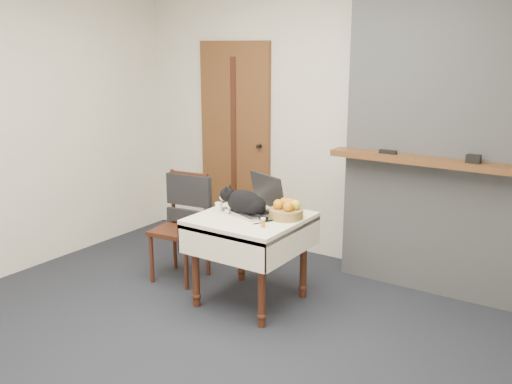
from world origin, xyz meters
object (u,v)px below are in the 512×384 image
laptop (257,203)px  door (235,143)px  cream_jar (219,207)px  chair (185,211)px  cat (245,203)px  pill_bottle (263,222)px  fruit_basket (286,211)px  side_table (251,230)px

laptop → door: bearing=153.4°
cream_jar → chair: (-0.49, 0.16, -0.15)m
door → cream_jar: bearing=-59.5°
cat → laptop: bearing=67.7°
door → pill_bottle: (1.24, -1.38, -0.26)m
laptop → cat: laptop is taller
pill_bottle → laptop: bearing=129.7°
fruit_basket → laptop: bearing=176.9°
side_table → fruit_basket: size_ratio=3.06×
side_table → cat: bearing=171.7°
laptop → pill_bottle: laptop is taller
door → fruit_basket: 1.69m
laptop → fruit_basket: 0.27m
side_table → cream_jar: cream_jar is taller
pill_bottle → fruit_basket: fruit_basket is taller
cat → cream_jar: 0.24m
laptop → cat: 0.12m
cat → fruit_basket: 0.32m
cream_jar → fruit_basket: fruit_basket is taller
cat → pill_bottle: bearing=-39.8°
side_table → pill_bottle: 0.32m
door → cream_jar: (0.73, -1.23, -0.27)m
side_table → cream_jar: (-0.29, -0.02, 0.15)m
pill_bottle → fruit_basket: 0.28m
fruit_basket → cream_jar: bearing=-166.2°
cat → fruit_basket: bearing=11.6°
laptop → chair: (-0.75, 0.01, -0.19)m
door → side_table: bearing=-50.1°
side_table → fruit_basket: bearing=23.9°
door → chair: door is taller
laptop → cat: (-0.03, -0.12, 0.02)m
door → fruit_basket: door is taller
cat → fruit_basket: (0.30, 0.10, -0.04)m
laptop → fruit_basket: (0.27, -0.01, -0.01)m
laptop → cream_jar: size_ratio=7.23×
laptop → pill_bottle: size_ratio=7.12×
door → laptop: bearing=-47.6°
laptop → fruit_basket: bearing=17.9°
side_table → chair: 0.79m
laptop → fruit_basket: size_ratio=1.90×
laptop → cat: size_ratio=1.05×
side_table → cream_jar: 0.32m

